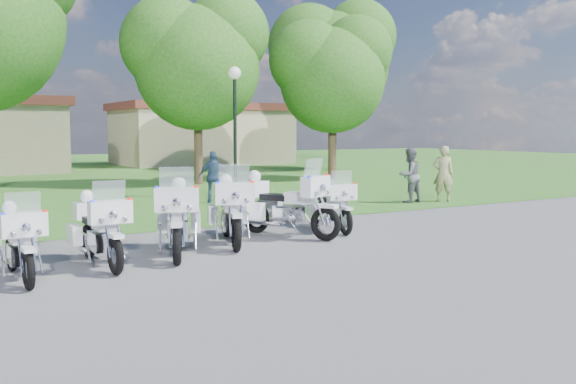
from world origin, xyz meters
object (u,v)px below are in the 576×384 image
motorcycle_3 (178,216)px  bystander_a (443,174)px  lamp_post (235,100)px  motorcycle_2 (99,228)px  motorcycle_1 (17,241)px  motorcycle_5 (284,203)px  bystander_b (410,175)px  motorcycle_4 (230,209)px  bystander_c (214,177)px  motorcycle_6 (330,204)px

motorcycle_3 → bystander_a: 11.32m
lamp_post → motorcycle_2: bearing=-128.1°
motorcycle_1 → motorcycle_5: bearing=-167.8°
motorcycle_3 → bystander_b: bystander_b is taller
motorcycle_4 → bystander_b: size_ratio=1.37×
bystander_c → bystander_b: bearing=172.0°
motorcycle_2 → motorcycle_1: bearing=14.4°
motorcycle_5 → bystander_a: bearing=177.8°
motorcycle_1 → bystander_b: bystander_b is taller
motorcycle_1 → bystander_b: (12.36, 4.89, 0.28)m
lamp_post → bystander_c: (-1.36, -1.22, -2.52)m
motorcycle_6 → lamp_post: size_ratio=0.47×
motorcycle_1 → motorcycle_3: (2.91, 0.61, 0.11)m
motorcycle_5 → lamp_post: 8.69m
motorcycle_4 → motorcycle_5: size_ratio=1.00×
lamp_post → bystander_b: 6.43m
lamp_post → bystander_b: (4.08, -4.30, -2.47)m
motorcycle_1 → bystander_a: 14.27m
motorcycle_2 → bystander_b: (11.00, 4.51, 0.24)m
motorcycle_3 → motorcycle_4: 1.45m
motorcycle_3 → bystander_b: bearing=-133.2°
motorcycle_5 → bystander_a: (7.88, 3.22, 0.18)m
motorcycle_4 → lamp_post: size_ratio=0.54×
bystander_a → motorcycle_5: bearing=59.8°
motorcycle_1 → motorcycle_5: size_ratio=0.88×
motorcycle_2 → bystander_a: size_ratio=1.25×
motorcycle_3 → motorcycle_1: bearing=34.4°
bystander_b → bystander_c: (-5.44, 3.09, -0.05)m
motorcycle_1 → motorcycle_6: (7.04, 1.59, 0.00)m
motorcycle_1 → motorcycle_2: bearing=-165.5°
lamp_post → motorcycle_6: bearing=-99.3°
motorcycle_3 → motorcycle_4: size_ratio=0.99×
motorcycle_2 → motorcycle_6: (5.68, 1.21, -0.04)m
lamp_post → bystander_c: bearing=-138.1°
motorcycle_1 → lamp_post: size_ratio=0.47×
bystander_c → motorcycle_1: bearing=70.6°
motorcycle_3 → motorcycle_4: (1.34, 0.56, -0.01)m
motorcycle_5 → bystander_c: 6.75m
motorcycle_2 → motorcycle_3: (1.55, 0.23, 0.07)m
motorcycle_2 → motorcycle_3: bearing=-172.9°
motorcycle_3 → motorcycle_6: motorcycle_3 is taller
bystander_a → bystander_c: bearing=10.2°
lamp_post → motorcycle_3: bearing=-122.0°
motorcycle_1 → motorcycle_6: 7.22m
motorcycle_6 → bystander_a: size_ratio=1.17×
bystander_a → motorcycle_4: bearing=57.7°
motorcycle_1 → motorcycle_5: (5.63, 1.35, 0.13)m
motorcycle_6 → bystander_b: (5.32, 3.30, 0.28)m
motorcycle_5 → bystander_c: size_ratio=1.46×
motorcycle_6 → bystander_c: (-0.12, 6.39, 0.23)m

